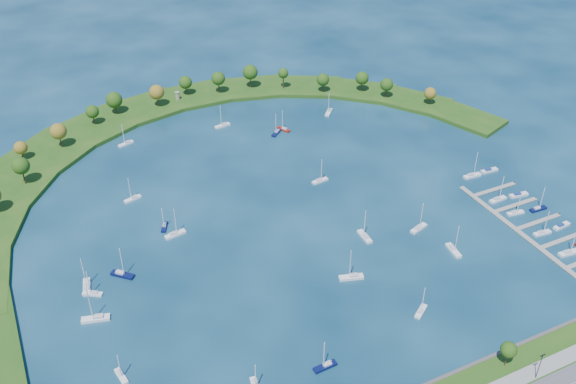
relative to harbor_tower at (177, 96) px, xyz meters
name	(u,v)px	position (x,y,z in m)	size (l,w,h in m)	color
ground	(283,209)	(8.43, -115.63, -4.30)	(700.00, 700.00, 0.00)	#06273C
breakwater	(143,177)	(-37.90, -66.91, -3.31)	(286.74, 247.64, 2.00)	#1E4A13
breakwater_trees	(169,114)	(-13.81, -31.09, 6.18)	(243.40, 95.40, 15.57)	#382314
harbor_tower	(177,96)	(0.00, 0.00, 0.00)	(2.60, 2.60, 4.49)	gray
dock_system	(542,234)	(93.73, -176.63, -3.95)	(24.28, 82.00, 1.60)	gray
moored_boat_0	(419,228)	(51.54, -152.48, -3.39)	(8.69, 4.71, 12.31)	white
moored_boat_1	(320,180)	(32.42, -104.22, -3.41)	(7.94, 3.04, 11.39)	white
moored_boat_2	(325,366)	(-16.22, -197.99, -3.41)	(7.86, 2.50, 11.43)	#0A103F
moored_boat_3	(421,311)	(24.69, -191.28, -3.43)	(7.18, 5.73, 10.68)	white
moored_boat_4	(283,129)	(38.54, -53.82, -3.42)	(5.28, 7.68, 11.08)	maroon
moored_boat_5	(351,276)	(12.20, -165.94, -3.36)	(9.32, 5.06, 13.20)	white
moored_boat_6	(133,198)	(-46.51, -81.50, -3.42)	(7.91, 4.08, 11.19)	white
moored_boat_7	(453,250)	(55.28, -169.80, -3.37)	(3.61, 8.92, 12.75)	white
moored_boat_8	(122,274)	(-62.50, -128.03, -3.36)	(8.18, 8.04, 13.18)	#0A103F
moored_boat_9	(126,143)	(-37.31, -33.27, -3.41)	(8.08, 4.43, 11.44)	white
moored_boat_10	(329,112)	(68.48, -47.26, -3.39)	(7.31, 7.73, 12.23)	white
moored_boat_12	(164,226)	(-40.12, -106.62, -3.45)	(4.60, 6.94, 9.96)	#0A103F
moored_boat_13	(87,286)	(-75.58, -129.01, -3.36)	(4.19, 9.18, 13.03)	white
moored_boat_14	(276,132)	(33.79, -55.52, -3.41)	(7.30, 6.78, 11.46)	#0A103F
moored_boat_15	(223,125)	(12.11, -36.42, -3.39)	(8.48, 3.61, 12.07)	white
moored_boat_16	(175,234)	(-37.82, -113.40, -3.38)	(8.83, 3.81, 12.56)	white
moored_boat_17	(96,318)	(-75.96, -146.22, -3.33)	(9.82, 5.00, 13.90)	white
moored_boat_18	(93,293)	(-74.36, -133.29, -3.43)	(7.05, 5.71, 10.54)	white
moored_boat_19	(365,236)	(29.16, -147.59, -3.38)	(2.76, 8.69, 12.64)	white
moored_boat_20	(121,375)	(-74.24, -173.84, -3.44)	(3.00, 7.11, 10.13)	white
docked_boat_2	(569,252)	(93.94, -190.35, -3.38)	(8.76, 3.32, 12.57)	white
docked_boat_4	(542,232)	(93.96, -176.53, -3.42)	(7.75, 2.87, 11.14)	white
docked_boat_5	(562,226)	(104.41, -176.45, -3.70)	(8.19, 3.00, 1.63)	white
docked_boat_6	(516,212)	(93.96, -161.34, -3.42)	(7.72, 3.14, 11.02)	white
docked_boat_7	(538,208)	(104.46, -163.41, -3.41)	(7.86, 2.55, 11.41)	#0A103F
docked_boat_8	(498,199)	(93.95, -150.62, -3.39)	(8.39, 2.76, 12.17)	white
docked_boat_9	(518,195)	(104.40, -151.78, -3.66)	(8.81, 3.55, 1.75)	white
docked_boat_10	(472,175)	(96.34, -130.81, -3.38)	(8.65, 2.80, 12.55)	white
docked_boat_11	(489,170)	(106.31, -130.64, -3.67)	(8.49, 2.86, 1.71)	white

